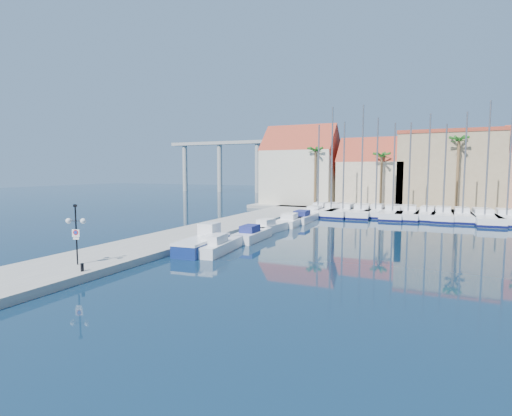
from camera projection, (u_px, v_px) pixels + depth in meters
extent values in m
plane|color=black|center=(210.00, 280.00, 22.65)|extent=(260.00, 260.00, 0.00)
cube|color=gray|center=(202.00, 232.00, 38.57)|extent=(6.00, 77.00, 0.50)
cube|color=gray|center=(425.00, 209.00, 61.99)|extent=(54.00, 16.00, 0.50)
cylinder|color=black|center=(76.00, 235.00, 24.10)|extent=(0.09, 0.09, 3.69)
cylinder|color=black|center=(72.00, 221.00, 24.04)|extent=(0.45, 0.20, 0.05)
cylinder|color=black|center=(79.00, 221.00, 24.01)|extent=(0.45, 0.20, 0.05)
sphere|color=white|center=(68.00, 221.00, 24.06)|extent=(0.33, 0.33, 0.33)
sphere|color=white|center=(83.00, 221.00, 23.99)|extent=(0.33, 0.33, 0.33)
cube|color=black|center=(75.00, 206.00, 23.94)|extent=(0.23, 0.17, 0.15)
cube|color=white|center=(76.00, 233.00, 24.04)|extent=(0.44, 0.18, 0.46)
cylinder|color=red|center=(76.00, 232.00, 24.01)|extent=(0.30, 0.12, 0.31)
cylinder|color=#1933A5|center=(75.00, 232.00, 24.00)|extent=(0.21, 0.09, 0.22)
cube|color=white|center=(76.00, 238.00, 24.07)|extent=(0.36, 0.15, 0.13)
cylinder|color=black|center=(82.00, 267.00, 22.62)|extent=(0.19, 0.19, 0.47)
cube|color=navy|center=(202.00, 246.00, 30.51)|extent=(2.41, 6.05, 0.89)
cube|color=white|center=(202.00, 239.00, 30.46)|extent=(2.41, 6.05, 0.20)
cube|color=white|center=(209.00, 230.00, 31.51)|extent=(1.40, 1.67, 1.09)
cube|color=white|center=(218.00, 246.00, 30.60)|extent=(2.54, 6.21, 0.80)
cube|color=white|center=(214.00, 239.00, 29.97)|extent=(1.56, 2.24, 0.60)
cube|color=white|center=(252.00, 235.00, 35.69)|extent=(1.98, 5.61, 0.80)
cube|color=navy|center=(250.00, 229.00, 35.11)|extent=(1.31, 1.99, 0.60)
cube|color=white|center=(268.00, 228.00, 40.14)|extent=(2.29, 5.58, 0.80)
cube|color=white|center=(266.00, 222.00, 39.60)|extent=(1.41, 2.02, 0.60)
cube|color=white|center=(291.00, 222.00, 45.41)|extent=(2.58, 6.60, 0.80)
cube|color=white|center=(289.00, 216.00, 44.74)|extent=(1.62, 2.37, 0.60)
cube|color=white|center=(303.00, 218.00, 48.66)|extent=(2.33, 6.75, 0.80)
cube|color=navy|center=(302.00, 213.00, 47.98)|extent=(1.57, 2.38, 0.60)
cube|color=white|center=(316.00, 213.00, 54.81)|extent=(2.24, 6.73, 0.80)
cube|color=white|center=(315.00, 208.00, 54.13)|extent=(1.53, 2.37, 0.60)
cube|color=white|center=(319.00, 210.00, 56.91)|extent=(2.25, 8.54, 1.00)
cube|color=#0C0F3F|center=(319.00, 213.00, 56.94)|extent=(2.31, 8.60, 0.28)
cube|color=white|center=(320.00, 204.00, 57.61)|extent=(1.56, 2.56, 0.60)
cylinder|color=slate|center=(319.00, 166.00, 55.94)|extent=(0.20, 0.20, 11.50)
cube|color=white|center=(332.00, 211.00, 55.77)|extent=(2.85, 10.11, 1.00)
cube|color=#0C0F3F|center=(332.00, 214.00, 55.80)|extent=(2.91, 10.17, 0.28)
cube|color=white|center=(334.00, 205.00, 56.59)|extent=(1.90, 3.06, 0.60)
cylinder|color=slate|center=(332.00, 158.00, 54.62)|extent=(0.20, 0.20, 13.77)
cube|color=white|center=(344.00, 212.00, 55.07)|extent=(3.29, 10.58, 1.00)
cube|color=#0C0F3F|center=(344.00, 214.00, 55.10)|extent=(3.35, 10.65, 0.28)
cube|color=white|center=(346.00, 205.00, 55.91)|extent=(2.07, 3.23, 0.60)
cylinder|color=slate|center=(344.00, 166.00, 54.01)|extent=(0.20, 0.20, 11.71)
cube|color=white|center=(361.00, 213.00, 54.14)|extent=(3.31, 10.56, 1.00)
cube|color=#0C0F3F|center=(361.00, 215.00, 54.17)|extent=(3.37, 10.62, 0.28)
cube|color=white|center=(362.00, 206.00, 55.03)|extent=(2.07, 3.23, 0.60)
cylinder|color=slate|center=(362.00, 158.00, 52.96)|extent=(0.20, 0.20, 13.79)
cube|color=white|center=(376.00, 212.00, 54.18)|extent=(2.47, 8.12, 1.00)
cube|color=#0C0F3F|center=(376.00, 215.00, 54.21)|extent=(2.53, 8.19, 0.28)
cube|color=white|center=(377.00, 206.00, 54.81)|extent=(1.57, 2.48, 0.60)
cylinder|color=slate|center=(377.00, 164.00, 53.20)|extent=(0.20, 0.20, 12.17)
cube|color=white|center=(393.00, 214.00, 52.41)|extent=(2.99, 10.32, 1.00)
cube|color=#0C0F3F|center=(393.00, 216.00, 52.44)|extent=(3.05, 10.38, 0.28)
cube|color=white|center=(393.00, 207.00, 53.28)|extent=(1.96, 3.13, 0.60)
cylinder|color=slate|center=(394.00, 167.00, 51.36)|extent=(0.20, 0.20, 11.25)
cube|color=white|center=(408.00, 214.00, 52.07)|extent=(2.83, 10.36, 1.00)
cube|color=#0C0F3F|center=(408.00, 217.00, 52.10)|extent=(2.89, 10.42, 0.28)
cube|color=white|center=(409.00, 207.00, 52.93)|extent=(1.92, 3.12, 0.60)
cylinder|color=slate|center=(410.00, 167.00, 51.02)|extent=(0.20, 0.20, 11.26)
cube|color=white|center=(427.00, 215.00, 51.03)|extent=(2.92, 9.06, 1.00)
cube|color=#0C0F3F|center=(427.00, 218.00, 51.06)|extent=(2.99, 9.13, 0.28)
cube|color=white|center=(428.00, 208.00, 51.74)|extent=(1.80, 2.78, 0.60)
cylinder|color=slate|center=(429.00, 163.00, 50.02)|extent=(0.20, 0.20, 12.23)
cube|color=white|center=(443.00, 216.00, 50.21)|extent=(2.86, 9.68, 1.00)
cube|color=#0C0F3F|center=(443.00, 218.00, 50.24)|extent=(2.92, 9.74, 0.28)
cube|color=white|center=(444.00, 209.00, 50.98)|extent=(1.85, 2.94, 0.60)
cylinder|color=slate|center=(445.00, 169.00, 49.22)|extent=(0.20, 0.20, 10.86)
cube|color=white|center=(462.00, 217.00, 49.27)|extent=(2.54, 8.96, 1.00)
cube|color=#0C0F3F|center=(462.00, 219.00, 49.30)|extent=(2.60, 9.02, 0.28)
cube|color=white|center=(462.00, 210.00, 50.01)|extent=(1.69, 2.71, 0.60)
cylinder|color=slate|center=(465.00, 163.00, 48.24)|extent=(0.20, 0.20, 12.21)
cube|color=white|center=(484.00, 218.00, 47.75)|extent=(3.49, 11.11, 1.00)
cube|color=#0C0F3F|center=(484.00, 221.00, 47.78)|extent=(3.56, 11.18, 0.28)
cube|color=white|center=(483.00, 211.00, 48.69)|extent=(2.19, 3.40, 0.60)
cylinder|color=slate|center=(488.00, 158.00, 46.57)|extent=(0.20, 0.20, 13.25)
cube|color=white|center=(506.00, 219.00, 47.08)|extent=(2.71, 9.76, 1.00)
cube|color=#0C0F3F|center=(506.00, 222.00, 47.11)|extent=(2.77, 9.82, 0.28)
cube|color=white|center=(505.00, 211.00, 47.87)|extent=(1.82, 2.95, 0.60)
cylinder|color=slate|center=(510.00, 156.00, 45.95)|extent=(0.20, 0.20, 13.63)
cube|color=beige|center=(301.00, 177.00, 68.88)|extent=(12.00, 9.00, 9.00)
cube|color=maroon|center=(301.00, 151.00, 68.46)|extent=(12.30, 9.00, 9.00)
cube|color=tan|center=(372.00, 184.00, 64.03)|extent=(10.00, 8.00, 7.00)
cube|color=maroon|center=(373.00, 162.00, 63.70)|extent=(10.30, 8.00, 8.00)
cube|color=#9A835F|center=(448.00, 172.00, 60.20)|extent=(14.00, 10.00, 11.00)
cube|color=maroon|center=(450.00, 133.00, 59.66)|extent=(14.20, 10.20, 0.50)
cylinder|color=brown|center=(315.00, 178.00, 62.70)|extent=(0.36, 0.36, 9.00)
sphere|color=#1E5D1A|center=(315.00, 150.00, 62.29)|extent=(2.60, 2.60, 2.60)
cylinder|color=brown|center=(381.00, 182.00, 58.62)|extent=(0.36, 0.36, 8.00)
sphere|color=#1E5D1A|center=(382.00, 156.00, 58.26)|extent=(2.60, 2.60, 2.60)
cylinder|color=brown|center=(457.00, 176.00, 54.40)|extent=(0.36, 0.36, 10.00)
sphere|color=#1E5D1A|center=(459.00, 140.00, 53.95)|extent=(2.60, 2.60, 2.60)
cube|color=#9E9E99|center=(244.00, 142.00, 111.30)|extent=(48.00, 2.20, 0.90)
cylinder|color=#9E9E99|center=(185.00, 168.00, 120.21)|extent=(1.40, 1.40, 14.00)
cylinder|color=#9E9E99|center=(220.00, 168.00, 115.26)|extent=(1.40, 1.40, 14.00)
cylinder|color=#9E9E99|center=(257.00, 167.00, 110.31)|extent=(1.40, 1.40, 14.00)
cylinder|color=#9E9E99|center=(299.00, 167.00, 105.36)|extent=(1.40, 1.40, 14.00)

